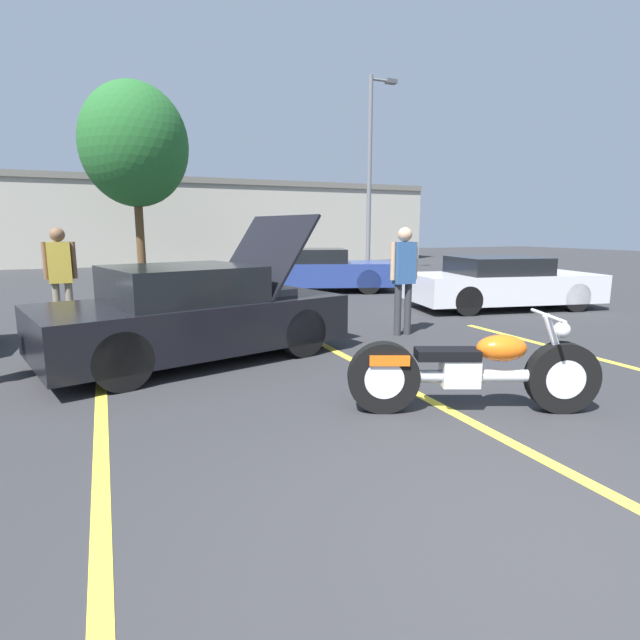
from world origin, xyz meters
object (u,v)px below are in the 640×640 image
object	(u,v)px
parked_car_right_row	(501,283)
parked_car_mid_row	(314,271)
light_pole	(371,168)
spectator_near_motorcycle	(60,271)
spectator_by_show_car	(404,271)
tree_background	(134,145)
motorcycle	(472,371)
show_car_hood_open	(194,314)

from	to	relation	value
parked_car_right_row	parked_car_mid_row	bearing A→B (deg)	131.76
light_pole	spectator_near_motorcycle	distance (m)	14.10
parked_car_mid_row	spectator_by_show_car	bearing A→B (deg)	-79.93
tree_background	motorcycle	world-z (taller)	tree_background
parked_car_right_row	spectator_near_motorcycle	xyz separation A→B (m)	(-9.05, 0.78, 0.53)
spectator_by_show_car	spectator_near_motorcycle	bearing A→B (deg)	155.45
tree_background	parked_car_right_row	world-z (taller)	tree_background
light_pole	spectator_by_show_car	bearing A→B (deg)	-116.27
light_pole	spectator_by_show_car	world-z (taller)	light_pole
tree_background	parked_car_mid_row	xyz separation A→B (m)	(4.25, -7.53, -4.34)
light_pole	spectator_by_show_car	xyz separation A→B (m)	(-5.43, -10.99, -3.12)
show_car_hood_open	light_pole	bearing A→B (deg)	36.59
light_pole	tree_background	distance (m)	9.18
light_pole	parked_car_mid_row	world-z (taller)	light_pole
show_car_hood_open	parked_car_mid_row	distance (m)	7.94
motorcycle	light_pole	bearing A→B (deg)	88.02
show_car_hood_open	spectator_near_motorcycle	xyz separation A→B (m)	(-1.80, 2.64, 0.46)
show_car_hood_open	spectator_by_show_car	world-z (taller)	show_car_hood_open
show_car_hood_open	spectator_near_motorcycle	world-z (taller)	show_car_hood_open
show_car_hood_open	parked_car_right_row	size ratio (longest dim) A/B	0.98
motorcycle	parked_car_mid_row	bearing A→B (deg)	99.65
light_pole	show_car_hood_open	size ratio (longest dim) A/B	1.75
show_car_hood_open	spectator_by_show_car	xyz separation A→B (m)	(3.53, 0.20, 0.46)
parked_car_right_row	motorcycle	bearing A→B (deg)	-123.65
motorcycle	tree_background	bearing A→B (deg)	119.51
parked_car_right_row	show_car_hood_open	bearing A→B (deg)	-154.14
show_car_hood_open	parked_car_right_row	bearing A→B (deg)	-0.35
motorcycle	spectator_near_motorcycle	world-z (taller)	spectator_near_motorcycle
tree_background	motorcycle	size ratio (longest dim) A/B	3.12
light_pole	parked_car_mid_row	size ratio (longest dim) A/B	1.53
spectator_by_show_car	tree_background	bearing A→B (deg)	103.24
tree_background	parked_car_right_row	xyz separation A→B (m)	(6.97, -12.20, -4.38)
show_car_hood_open	spectator_by_show_car	size ratio (longest dim) A/B	2.40
motorcycle	spectator_near_motorcycle	xyz separation A→B (m)	(-3.95, 5.85, 0.68)
light_pole	parked_car_right_row	bearing A→B (deg)	-100.40
parked_car_right_row	spectator_by_show_car	xyz separation A→B (m)	(-3.71, -1.66, 0.53)
parked_car_mid_row	tree_background	bearing A→B (deg)	138.31
light_pole	show_car_hood_open	distance (m)	14.78
tree_background	parked_car_mid_row	distance (m)	9.68
motorcycle	spectator_near_motorcycle	bearing A→B (deg)	147.31
motorcycle	spectator_near_motorcycle	distance (m)	7.09
spectator_near_motorcycle	spectator_by_show_car	xyz separation A→B (m)	(5.33, -2.44, 0.00)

